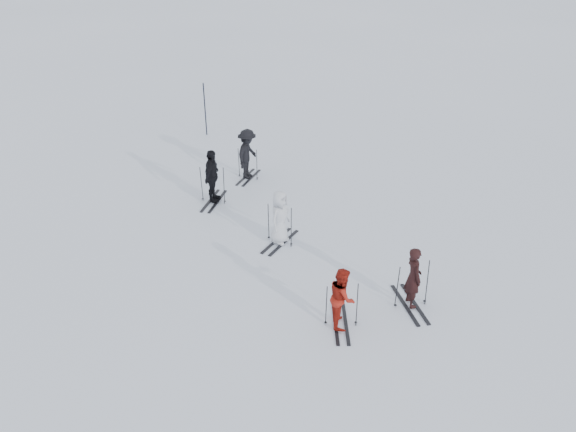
{
  "coord_description": "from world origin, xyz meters",
  "views": [
    {
      "loc": [
        0.47,
        -12.92,
        8.57
      ],
      "look_at": [
        0.0,
        1.0,
        1.0
      ],
      "focal_mm": 35.0,
      "sensor_mm": 36.0,
      "label": 1
    }
  ],
  "objects_px": {
    "skier_uphill_far": "(247,155)",
    "piste_marker": "(205,109)",
    "skier_red": "(342,298)",
    "skier_uphill_left": "(212,177)",
    "skier_grey": "(280,218)",
    "skier_near_dark": "(413,278)"
  },
  "relations": [
    {
      "from": "skier_near_dark",
      "to": "skier_uphill_far",
      "type": "height_order",
      "value": "skier_uphill_far"
    },
    {
      "from": "skier_uphill_far",
      "to": "piste_marker",
      "type": "xyz_separation_m",
      "value": [
        -2.25,
        4.45,
        0.23
      ]
    },
    {
      "from": "skier_red",
      "to": "skier_uphill_left",
      "type": "xyz_separation_m",
      "value": [
        -3.95,
        6.25,
        0.14
      ]
    },
    {
      "from": "skier_uphill_far",
      "to": "piste_marker",
      "type": "relative_size",
      "value": 0.8
    },
    {
      "from": "skier_red",
      "to": "skier_uphill_left",
      "type": "relative_size",
      "value": 0.84
    },
    {
      "from": "skier_uphill_left",
      "to": "skier_uphill_far",
      "type": "distance_m",
      "value": 2.17
    },
    {
      "from": "skier_near_dark",
      "to": "skier_red",
      "type": "height_order",
      "value": "skier_near_dark"
    },
    {
      "from": "skier_uphill_far",
      "to": "piste_marker",
      "type": "height_order",
      "value": "piste_marker"
    },
    {
      "from": "skier_red",
      "to": "skier_uphill_far",
      "type": "height_order",
      "value": "skier_uphill_far"
    },
    {
      "from": "skier_uphill_left",
      "to": "piste_marker",
      "type": "bearing_deg",
      "value": 22.31
    },
    {
      "from": "skier_uphill_left",
      "to": "piste_marker",
      "type": "height_order",
      "value": "piste_marker"
    },
    {
      "from": "skier_red",
      "to": "piste_marker",
      "type": "height_order",
      "value": "piste_marker"
    },
    {
      "from": "skier_uphill_far",
      "to": "piste_marker",
      "type": "distance_m",
      "value": 4.99
    },
    {
      "from": "skier_uphill_left",
      "to": "skier_grey",
      "type": "bearing_deg",
      "value": -126.49
    },
    {
      "from": "piste_marker",
      "to": "skier_uphill_left",
      "type": "bearing_deg",
      "value": -78.77
    },
    {
      "from": "skier_near_dark",
      "to": "skier_red",
      "type": "distance_m",
      "value": 1.92
    },
    {
      "from": "skier_uphill_left",
      "to": "piste_marker",
      "type": "relative_size",
      "value": 0.79
    },
    {
      "from": "piste_marker",
      "to": "skier_red",
      "type": "bearing_deg",
      "value": -67.55
    },
    {
      "from": "skier_grey",
      "to": "skier_uphill_far",
      "type": "relative_size",
      "value": 0.89
    },
    {
      "from": "skier_red",
      "to": "skier_uphill_left",
      "type": "bearing_deg",
      "value": 30.31
    },
    {
      "from": "skier_near_dark",
      "to": "skier_uphill_far",
      "type": "xyz_separation_m",
      "value": [
        -4.73,
        7.4,
        0.11
      ]
    },
    {
      "from": "skier_red",
      "to": "skier_grey",
      "type": "xyz_separation_m",
      "value": [
        -1.61,
        3.69,
        0.05
      ]
    }
  ]
}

